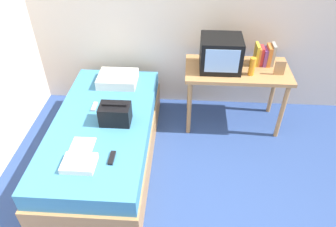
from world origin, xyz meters
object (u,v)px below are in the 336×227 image
(pillow, at_px, (118,79))
(remote_silver, at_px, (94,107))
(desk, at_px, (237,76))
(tv, at_px, (221,53))
(water_bottle, at_px, (252,66))
(handbag, at_px, (115,114))
(folded_towel, at_px, (79,163))
(book_row, at_px, (264,55))
(picture_frame, at_px, (280,68))
(magazine, at_px, (81,148))
(remote_dark, at_px, (112,158))
(bed, at_px, (105,139))

(pillow, distance_m, remote_silver, 0.52)
(desk, bearing_deg, tv, -178.78)
(water_bottle, bearing_deg, desk, 135.35)
(desk, height_order, water_bottle, water_bottle)
(handbag, xyz_separation_m, folded_towel, (-0.20, -0.60, -0.07))
(book_row, distance_m, pillow, 1.69)
(picture_frame, bearing_deg, water_bottle, -176.21)
(magazine, relative_size, remote_dark, 1.86)
(desk, distance_m, remote_dark, 1.72)
(water_bottle, xyz_separation_m, magazine, (-1.62, -1.00, -0.33))
(bed, height_order, water_bottle, water_bottle)
(tv, height_order, magazine, tv)
(magazine, height_order, remote_dark, remote_dark)
(tv, distance_m, remote_dark, 1.62)
(bed, distance_m, magazine, 0.51)
(desk, height_order, tv, tv)
(water_bottle, bearing_deg, bed, -159.18)
(tv, xyz_separation_m, magazine, (-1.29, -1.12, -0.41))
(remote_dark, height_order, remote_silver, same)
(folded_towel, bearing_deg, remote_dark, 20.49)
(handbag, relative_size, remote_dark, 1.92)
(book_row, bearing_deg, water_bottle, -124.95)
(pillow, bearing_deg, folded_towel, -93.72)
(desk, distance_m, folded_towel, 1.97)
(book_row, bearing_deg, pillow, -175.39)
(bed, relative_size, magazine, 6.90)
(water_bottle, distance_m, remote_silver, 1.72)
(pillow, xyz_separation_m, magazine, (-0.13, -1.11, -0.05))
(desk, distance_m, magazine, 1.87)
(book_row, relative_size, remote_silver, 1.70)
(bed, relative_size, folded_towel, 7.14)
(bed, distance_m, folded_towel, 0.69)
(water_bottle, relative_size, picture_frame, 1.23)
(book_row, bearing_deg, bed, -154.14)
(bed, relative_size, handbag, 6.67)
(magazine, bearing_deg, remote_silver, 93.05)
(bed, height_order, picture_frame, picture_frame)
(remote_dark, bearing_deg, magazine, 160.72)
(bed, relative_size, water_bottle, 10.01)
(pillow, distance_m, remote_dark, 1.23)
(bed, distance_m, remote_silver, 0.36)
(remote_dark, bearing_deg, pillow, 98.14)
(pillow, relative_size, magazine, 1.53)
(pillow, bearing_deg, water_bottle, -4.14)
(picture_frame, height_order, remote_silver, picture_frame)
(handbag, bearing_deg, folded_towel, -108.53)
(tv, bearing_deg, book_row, 13.86)
(desk, bearing_deg, handbag, -149.78)
(picture_frame, bearing_deg, book_row, 120.26)
(pillow, height_order, magazine, pillow)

